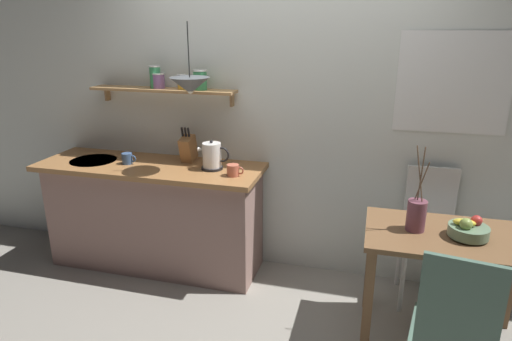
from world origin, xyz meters
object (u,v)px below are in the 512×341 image
Objects in this scene: dining_chair_far at (429,230)px; knife_block at (188,148)px; dining_table at (448,254)px; coffee_mug_spare at (233,170)px; pendant_lamp at (190,85)px; electric_kettle at (212,156)px; coffee_mug_by_sink at (128,158)px; fruit_bowl at (468,229)px; twig_vase at (416,215)px; dining_chair_near at (454,332)px.

knife_block reaches higher than dining_chair_far.
dining_table is at bearing -84.00° from dining_chair_far.
pendant_lamp reaches higher than coffee_mug_spare.
knife_block is at bearing 164.27° from dining_table.
electric_kettle is 0.57m from pendant_lamp.
dining_chair_far is 2.39m from coffee_mug_by_sink.
pendant_lamp is (-1.81, 0.33, 0.93)m from dining_table.
fruit_bowl is 0.30m from twig_vase.
dining_chair_far is 3.35× the size of knife_block.
fruit_bowl is 0.79× the size of knife_block.
fruit_bowl is 2.52m from coffee_mug_by_sink.
knife_block is (-1.74, 0.54, 0.16)m from twig_vase.
pendant_lamp reaches higher than twig_vase.
dining_chair_near is at bearing -33.01° from electric_kettle.
fruit_bowl is at bearing -11.84° from coffee_mug_spare.
coffee_mug_spare is at bearing -3.52° from pendant_lamp.
dining_table is 1.02× the size of dining_chair_far.
dining_table is 1.88× the size of twig_vase.
dining_chair_far is at bearing 73.33° from twig_vase.
dining_chair_far is 1.51m from coffee_mug_spare.
coffee_mug_by_sink is (-2.35, -0.16, 0.41)m from dining_chair_far.
knife_block is 0.60m from pendant_lamp.
coffee_mug_spare is at bearing -28.65° from electric_kettle.
dining_chair_near is 1.78m from coffee_mug_spare.
twig_vase reaches higher than dining_chair_far.
dining_chair_far is 3.93× the size of electric_kettle.
knife_block is 0.59× the size of pendant_lamp.
twig_vase is 1.77m from pendant_lamp.
twig_vase is 4.15× the size of coffee_mug_spare.
dining_table is 7.81× the size of coffee_mug_spare.
dining_chair_far is 1.99× the size of pendant_lamp.
dining_chair_near is (-0.05, -0.65, -0.09)m from dining_table.
dining_chair_near is at bearing -33.60° from coffee_mug_spare.
dining_chair_far is (-0.01, 1.18, 0.00)m from dining_chair_near.
dining_chair_near is 0.76m from twig_vase.
twig_vase reaches higher than coffee_mug_by_sink.
pendant_lamp is (0.14, -0.22, 0.54)m from knife_block.
coffee_mug_by_sink reaches higher than coffee_mug_spare.
coffee_mug_by_sink is (-2.36, 1.02, 0.41)m from dining_chair_near.
pendant_lamp is at bearing -173.36° from dining_chair_far.
coffee_mug_spare is (0.46, -0.24, -0.07)m from knife_block.
dining_chair_near is 1.86× the size of twig_vase.
fruit_bowl is 1.91× the size of coffee_mug_by_sink.
pendant_lamp reaches higher than fruit_bowl.
pendant_lamp reaches higher than dining_chair_near.
coffee_mug_by_sink is at bearing 170.99° from fruit_bowl.
knife_block is (-1.89, 0.02, 0.48)m from dining_chair_far.
dining_chair_near is at bearing -93.97° from dining_table.
electric_kettle is 1.95× the size of coffee_mug_spare.
fruit_bowl is 1.84m from electric_kettle.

